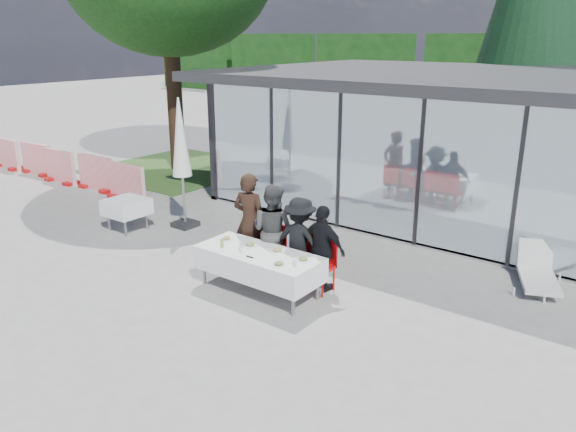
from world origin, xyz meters
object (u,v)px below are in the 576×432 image
Objects in this scene: diner_chair_c at (300,255)px; plate_d at (303,259)px; construction_barriers at (34,161)px; dining_table at (259,263)px; diner_c at (300,241)px; diner_d at (322,249)px; market_umbrella at (181,145)px; plate_c at (277,250)px; juice_bottle at (222,243)px; diner_b at (273,230)px; diner_chair_d at (323,261)px; plate_a at (227,239)px; diner_chair_b at (273,247)px; diner_chair_a at (251,241)px; diner_a at (250,221)px; folded_eyeglasses at (250,257)px; spare_table_left at (127,207)px; lounger at (537,271)px; plate_b at (251,245)px; plate_extra at (279,264)px.

diner_chair_c is 3.68× the size of plate_d.
construction_barriers is (-12.21, 2.18, -0.34)m from plate_d.
diner_c is at bearing 64.46° from dining_table.
market_umbrella is (-4.48, 0.92, 1.16)m from diner_d.
plate_c is 1.00m from juice_bottle.
diner_chair_d is at bearing 177.37° from diner_b.
plate_a is at bearing 120.69° from juice_bottle.
diner_chair_b is 1.10m from diner_chair_d.
plate_d is at bearing -20.11° from diner_chair_a.
diner_chair_b is 1.30m from plate_d.
plate_d is at bearing -50.76° from diner_chair_c.
diner_d reaches higher than diner_chair_a.
plate_a is (-0.01, -0.64, -0.17)m from diner_a.
spare_table_left is at bearing 168.02° from folded_eyeglasses.
spare_table_left is (-4.78, 0.49, -0.22)m from plate_c.
lounger is at bearing 35.84° from diner_chair_c.
diner_chair_a and diner_chair_b have the same top height.
spare_table_left is at bearing -132.03° from market_umbrella.
diner_d is 1.59× the size of diner_chair_d.
market_umbrella reaches higher than dining_table.
diner_d reaches higher than plate_a.
diner_chair_c is at bearing 0.00° from diner_chair_b.
diner_chair_c is 11.82m from construction_barriers.
diner_a is 3.72m from spare_table_left.
plate_a is 1.00× the size of plate_b.
diner_chair_a is 1.00× the size of diner_chair_b.
plate_extra is at bearing 1.19° from folded_eyeglasses.
plate_b is (0.56, 0.03, 0.00)m from plate_a.
diner_a is at bearing -179.37° from diner_chair_d.
diner_chair_a is at bearing -8.47° from construction_barriers.
diner_chair_c is (0.62, 0.02, -0.34)m from diner_b.
juice_bottle is (-0.38, -0.33, 0.05)m from plate_b.
dining_table is 1.29× the size of diner_b.
diner_chair_d is at bearing 21.52° from plate_a.
diner_chair_c reaches higher than plate_b.
diner_chair_d is 1.13× the size of spare_table_left.
dining_table is at bearing -42.32° from diner_chair_a.
lounger is at bearing -161.67° from diner_a.
plate_a is 1.00× the size of plate_d.
plate_c is 1.89× the size of folded_eyeglasses.
lounger is (4.47, 3.46, -0.57)m from juice_bottle.
diner_a is 1.93× the size of diner_chair_c.
diner_chair_c is 0.49m from diner_chair_d.
plate_d is 4.33m from lounger.
plate_c is at bearing -20.44° from market_umbrella.
lounger is (7.46, 1.60, -1.68)m from market_umbrella.
diner_chair_c is 4.33m from market_umbrella.
diner_a is 13.45× the size of folded_eyeglasses.
plate_d reaches higher than lounger.
juice_bottle is at bearing -59.31° from plate_a.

